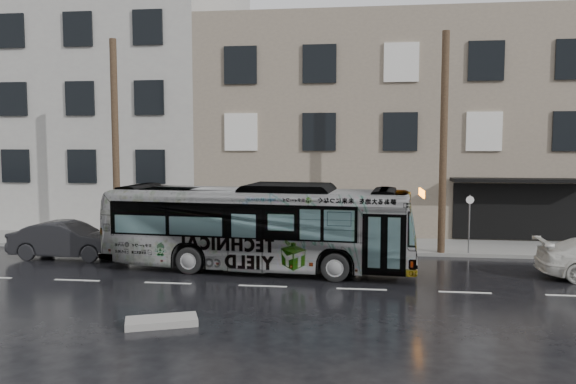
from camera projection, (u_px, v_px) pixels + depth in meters
name	position (u px, v px, depth m)	size (l,w,h in m)	color
ground	(274.00, 269.00, 20.75)	(120.00, 120.00, 0.00)	black
sidewalk	(290.00, 244.00, 25.58)	(90.00, 3.60, 0.15)	gray
building_taupe	(392.00, 129.00, 32.22)	(20.00, 12.00, 11.00)	gray
building_grey	(31.00, 92.00, 36.31)	(26.00, 15.00, 16.00)	#B0AFA6
utility_pole_front	(444.00, 143.00, 22.82)	(0.30, 0.30, 9.00)	brown
utility_pole_rear	(115.00, 143.00, 24.53)	(0.30, 0.30, 9.00)	brown
sign_post	(469.00, 224.00, 22.96)	(0.06, 0.06, 2.40)	slate
bus	(258.00, 227.00, 20.54)	(2.68, 11.44, 3.19)	#B2B2B2
dark_sedan	(68.00, 240.00, 22.68)	(1.58, 4.53, 1.49)	black
slush_pile	(162.00, 321.00, 14.35)	(1.80, 0.80, 0.18)	gray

